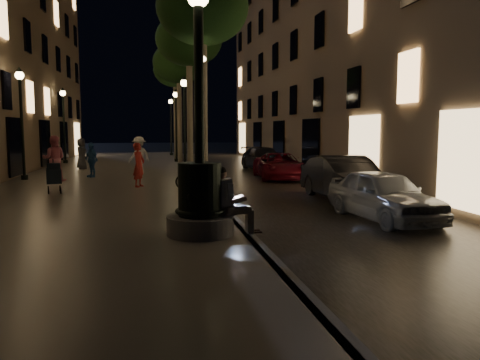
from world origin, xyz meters
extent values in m
plane|color=black|center=(0.00, 15.00, 0.00)|extent=(120.00, 120.00, 0.00)
cube|color=black|center=(3.00, 15.00, 0.01)|extent=(6.00, 45.00, 0.02)
cube|color=slate|center=(-4.00, 15.00, 0.10)|extent=(8.00, 45.00, 0.20)
cube|color=#59595B|center=(0.00, 15.00, 0.10)|extent=(0.25, 45.00, 0.20)
cube|color=#866D54|center=(10.00, 18.00, 7.50)|extent=(8.00, 36.00, 15.00)
cylinder|color=#59595B|center=(-1.00, 2.00, 0.40)|extent=(1.40, 1.40, 0.40)
cylinder|color=black|center=(-1.00, 2.00, 1.15)|extent=(0.90, 0.90, 1.10)
torus|color=black|center=(-1.00, 2.00, 0.70)|extent=(1.04, 1.04, 0.10)
torus|color=black|center=(-1.00, 2.00, 1.55)|extent=(0.89, 0.89, 0.09)
cylinder|color=black|center=(-1.00, 2.00, 3.30)|extent=(0.20, 0.20, 3.20)
cube|color=tan|center=(-0.45, 2.00, 0.70)|extent=(0.39, 0.26, 0.19)
cube|color=white|center=(-0.51, 2.00, 1.06)|extent=(0.48, 0.28, 0.61)
sphere|color=tan|center=(-0.55, 2.00, 1.46)|extent=(0.23, 0.23, 0.23)
sphere|color=black|center=(-0.56, 2.00, 1.51)|extent=(0.23, 0.23, 0.23)
cube|color=tan|center=(-0.19, 1.90, 0.70)|extent=(0.50, 0.14, 0.15)
cube|color=tan|center=(-0.19, 2.10, 0.70)|extent=(0.50, 0.14, 0.15)
cube|color=tan|center=(0.05, 1.90, 0.45)|extent=(0.14, 0.13, 0.50)
cube|color=tan|center=(0.05, 2.10, 0.45)|extent=(0.14, 0.13, 0.50)
cube|color=black|center=(0.15, 1.90, 0.22)|extent=(0.28, 0.11, 0.03)
cube|color=black|center=(0.15, 2.10, 0.22)|extent=(0.28, 0.11, 0.03)
cube|color=black|center=(-0.17, 2.00, 0.78)|extent=(0.26, 0.36, 0.02)
cube|color=black|center=(-0.34, 2.00, 0.90)|extent=(0.09, 0.36, 0.23)
cube|color=#A7B5EE|center=(-0.33, 2.00, 0.90)|extent=(0.07, 0.32, 0.20)
cylinder|color=#6B604C|center=(-0.25, 8.00, 2.70)|extent=(0.28, 0.28, 5.00)
ellipsoid|color=black|center=(-0.25, 8.00, 6.30)|extent=(3.00, 3.00, 2.40)
cylinder|color=#6B604C|center=(-0.20, 14.00, 2.75)|extent=(0.28, 0.28, 5.10)
ellipsoid|color=black|center=(-0.20, 14.00, 6.40)|extent=(3.00, 3.00, 2.40)
cylinder|color=#6B604C|center=(-0.30, 20.00, 2.65)|extent=(0.28, 0.28, 4.90)
ellipsoid|color=black|center=(-0.30, 20.00, 6.20)|extent=(3.00, 3.00, 2.40)
cylinder|color=#6B604C|center=(-0.22, 26.00, 2.80)|extent=(0.28, 0.28, 5.20)
ellipsoid|color=black|center=(-0.22, 26.00, 6.50)|extent=(3.00, 3.00, 2.40)
cylinder|color=black|center=(-0.30, 8.00, 0.30)|extent=(0.28, 0.28, 0.20)
cylinder|color=black|center=(-0.30, 8.00, 2.40)|extent=(0.12, 0.12, 4.40)
sphere|color=#FFD88C|center=(-0.30, 8.00, 4.65)|extent=(0.36, 0.36, 0.36)
cone|color=black|center=(-0.30, 8.00, 4.90)|extent=(0.30, 0.30, 0.22)
cylinder|color=black|center=(-0.30, 16.00, 0.30)|extent=(0.28, 0.28, 0.20)
cylinder|color=black|center=(-0.30, 16.00, 2.40)|extent=(0.12, 0.12, 4.40)
sphere|color=#FFD88C|center=(-0.30, 16.00, 4.65)|extent=(0.36, 0.36, 0.36)
cone|color=black|center=(-0.30, 16.00, 4.90)|extent=(0.30, 0.30, 0.22)
cylinder|color=black|center=(-0.30, 24.00, 0.30)|extent=(0.28, 0.28, 0.20)
cylinder|color=black|center=(-0.30, 24.00, 2.40)|extent=(0.12, 0.12, 4.40)
sphere|color=#FFD88C|center=(-0.30, 24.00, 4.65)|extent=(0.36, 0.36, 0.36)
cone|color=black|center=(-0.30, 24.00, 4.90)|extent=(0.30, 0.30, 0.22)
cylinder|color=black|center=(-0.30, 32.00, 0.30)|extent=(0.28, 0.28, 0.20)
cylinder|color=black|center=(-0.30, 32.00, 2.40)|extent=(0.12, 0.12, 4.40)
sphere|color=#FFD88C|center=(-0.30, 32.00, 4.65)|extent=(0.36, 0.36, 0.36)
cone|color=black|center=(-0.30, 32.00, 4.90)|extent=(0.30, 0.30, 0.22)
cylinder|color=black|center=(-7.40, 14.00, 0.30)|extent=(0.28, 0.28, 0.20)
cylinder|color=black|center=(-7.40, 14.00, 2.40)|extent=(0.12, 0.12, 4.40)
sphere|color=#FFD88C|center=(-7.40, 14.00, 4.65)|extent=(0.36, 0.36, 0.36)
cone|color=black|center=(-7.40, 14.00, 4.90)|extent=(0.30, 0.30, 0.22)
cylinder|color=black|center=(-7.40, 24.00, 0.30)|extent=(0.28, 0.28, 0.20)
cylinder|color=black|center=(-7.40, 24.00, 2.40)|extent=(0.12, 0.12, 4.40)
sphere|color=#FFD88C|center=(-7.40, 24.00, 4.65)|extent=(0.36, 0.36, 0.36)
cone|color=black|center=(-7.40, 24.00, 4.90)|extent=(0.30, 0.30, 0.22)
cube|color=black|center=(-5.28, 9.31, 0.79)|extent=(0.63, 0.88, 0.48)
cube|color=black|center=(-5.20, 8.94, 1.11)|extent=(0.45, 0.27, 0.31)
cylinder|color=black|center=(-5.40, 8.95, 0.31)|extent=(0.09, 0.22, 0.21)
cylinder|color=black|center=(-5.03, 9.03, 0.31)|extent=(0.09, 0.22, 0.21)
cylinder|color=black|center=(-5.53, 9.58, 0.31)|extent=(0.09, 0.22, 0.21)
cylinder|color=black|center=(-5.16, 9.66, 0.31)|extent=(0.09, 0.22, 0.21)
cylinder|color=black|center=(-5.37, 9.72, 1.21)|extent=(0.13, 0.47, 0.29)
imported|color=#B2B6BA|center=(4.00, 3.65, 0.67)|extent=(1.92, 4.05, 1.34)
imported|color=black|center=(4.36, 7.00, 0.75)|extent=(1.68, 4.57, 1.50)
imported|color=maroon|center=(4.08, 14.02, 0.63)|extent=(2.44, 4.66, 1.25)
imported|color=#2C2C31|center=(4.48, 19.00, 0.66)|extent=(2.12, 4.67, 1.33)
imported|color=#A92721|center=(-2.44, 10.47, 1.04)|extent=(0.62, 0.72, 1.67)
imported|color=pink|center=(-5.96, 13.01, 1.16)|extent=(0.97, 0.77, 1.92)
imported|color=silver|center=(-2.55, 15.88, 1.11)|extent=(1.35, 1.25, 1.82)
imported|color=#285995|center=(-4.66, 14.56, 0.99)|extent=(0.87, 0.97, 1.59)
imported|color=#37373D|center=(-5.73, 19.15, 1.04)|extent=(0.69, 0.91, 1.68)
imported|color=black|center=(-0.40, 9.30, 0.61)|extent=(1.65, 1.08, 0.82)
camera|label=1|loc=(-1.98, -7.57, 2.39)|focal=35.00mm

